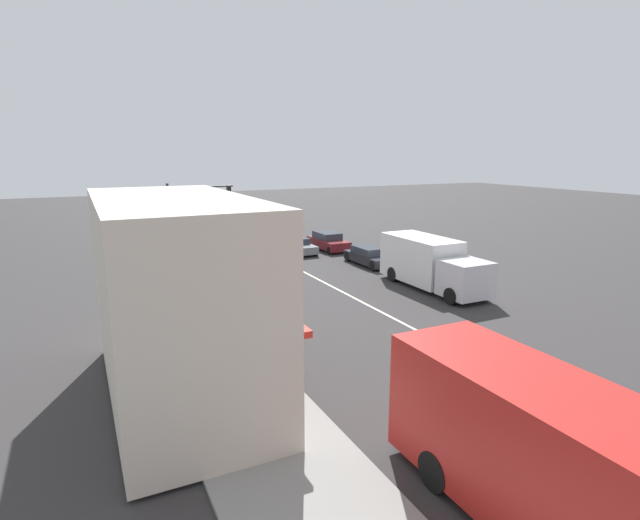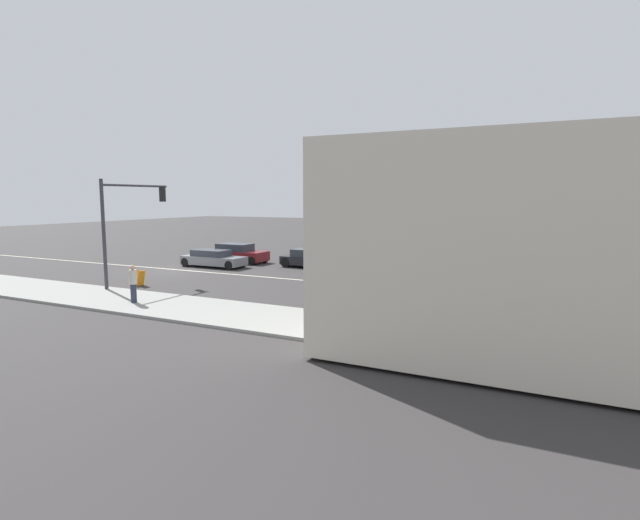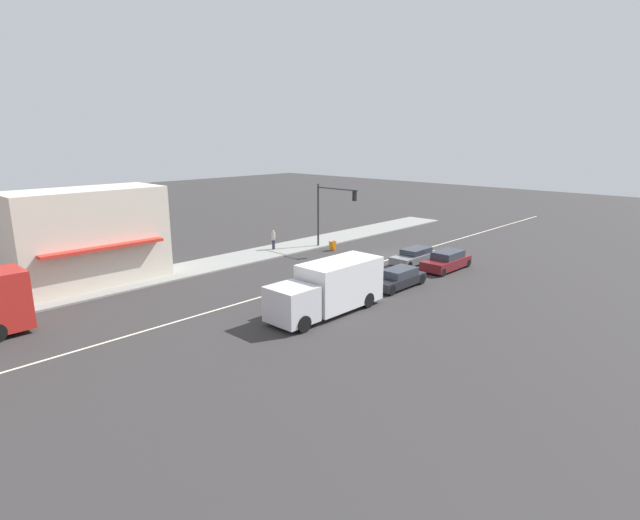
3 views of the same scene
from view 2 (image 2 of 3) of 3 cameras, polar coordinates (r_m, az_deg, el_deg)
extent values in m
plane|color=#333030|center=(26.19, 14.68, -3.61)|extent=(160.00, 160.00, 0.00)
cube|color=gray|center=(17.53, 10.19, -8.58)|extent=(4.00, 73.00, 0.12)
cube|color=beige|center=(34.57, -15.94, -1.08)|extent=(0.16, 60.00, 0.01)
cube|color=beige|center=(14.90, 19.02, 1.04)|extent=(4.37, 9.75, 6.34)
cube|color=red|center=(17.44, 20.07, 0.60)|extent=(0.70, 7.80, 0.20)
cylinder|color=#333338|center=(27.54, -23.48, 2.68)|extent=(0.18, 0.18, 5.60)
cylinder|color=#333338|center=(28.98, -20.30, 7.97)|extent=(4.50, 0.12, 0.12)
cube|color=black|center=(30.35, -17.57, 7.17)|extent=(0.28, 0.24, 0.84)
sphere|color=red|center=(30.45, -17.76, 7.67)|extent=(0.18, 0.18, 0.18)
sphere|color=gold|center=(30.44, -17.74, 7.16)|extent=(0.18, 0.18, 0.18)
sphere|color=green|center=(30.44, -17.73, 6.65)|extent=(0.18, 0.18, 0.18)
cylinder|color=#282D42|center=(23.80, -20.53, -3.58)|extent=(0.26, 0.26, 0.83)
cylinder|color=#B7B2A8|center=(23.68, -20.60, -1.83)|extent=(0.34, 0.34, 0.64)
sphere|color=tan|center=(23.62, -20.65, -0.80)|extent=(0.22, 0.22, 0.22)
cube|color=orange|center=(29.07, -20.19, -1.92)|extent=(0.45, 0.21, 0.84)
cube|color=orange|center=(28.84, -19.76, -1.97)|extent=(0.45, 0.21, 0.84)
cube|color=silver|center=(31.01, 15.26, 0.30)|extent=(2.28, 2.20, 1.90)
cube|color=white|center=(31.93, 8.49, 1.29)|extent=(2.40, 5.10, 2.60)
cylinder|color=black|center=(32.13, 15.94, -0.88)|extent=(0.28, 0.90, 0.90)
cylinder|color=black|center=(30.02, 15.18, -1.40)|extent=(0.28, 0.90, 0.90)
cylinder|color=black|center=(33.48, 6.99, -0.35)|extent=(0.28, 0.90, 0.90)
cylinder|color=black|center=(31.47, 5.68, -0.81)|extent=(0.28, 0.90, 0.90)
cube|color=slate|center=(35.35, -12.05, -0.04)|extent=(1.71, 4.57, 0.58)
cube|color=#2D333D|center=(35.44, -12.36, 0.80)|extent=(1.45, 2.52, 0.44)
cylinder|color=black|center=(34.85, -8.85, -0.31)|extent=(0.22, 0.63, 0.63)
cylinder|color=black|center=(33.64, -10.33, -0.61)|extent=(0.22, 0.63, 0.63)
cylinder|color=black|center=(37.13, -13.59, 0.03)|extent=(0.22, 0.63, 0.63)
cylinder|color=black|center=(36.00, -15.13, -0.24)|extent=(0.22, 0.63, 0.63)
cube|color=maroon|center=(37.57, -9.40, 0.52)|extent=(1.84, 4.52, 0.69)
cube|color=#2D333D|center=(37.63, -9.70, 1.46)|extent=(1.56, 2.49, 0.53)
cylinder|color=black|center=(37.22, -6.33, 0.19)|extent=(0.22, 0.61, 0.61)
cylinder|color=black|center=(35.86, -7.74, -0.10)|extent=(0.22, 0.61, 0.61)
cylinder|color=black|center=(39.35, -10.90, 0.47)|extent=(0.22, 0.61, 0.61)
cylinder|color=black|center=(38.07, -12.40, 0.22)|extent=(0.22, 0.61, 0.61)
cube|color=black|center=(34.28, -0.80, -0.08)|extent=(1.71, 4.37, 0.57)
cube|color=#2D333D|center=(34.32, -1.13, 0.82)|extent=(1.45, 2.40, 0.49)
cylinder|color=black|center=(34.22, 2.36, -0.31)|extent=(0.22, 0.70, 0.70)
cylinder|color=black|center=(32.87, 1.28, -0.61)|extent=(0.22, 0.70, 0.70)
cylinder|color=black|center=(35.76, -2.72, 0.01)|extent=(0.22, 0.70, 0.70)
cylinder|color=black|center=(34.47, -3.94, -0.27)|extent=(0.22, 0.70, 0.70)
camera|label=1|loc=(18.50, 76.03, 11.21)|focal=28.00mm
camera|label=3|loc=(49.97, 39.98, 11.22)|focal=28.00mm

